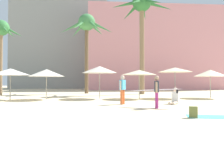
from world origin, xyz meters
TOP-DOWN VIEW (x-y plane):
  - ground at (0.00, 0.00)m, footprint 120.00×120.00m
  - hotel_pink at (8.90, 32.35)m, footprint 21.47×8.53m
  - hotel_tower_gray at (-7.12, 39.49)m, footprint 16.92×8.68m
  - palm_tree_far_left at (-9.72, 16.88)m, footprint 3.90×3.83m
  - palm_tree_left at (-1.78, 19.68)m, footprint 5.82×5.19m
  - palm_tree_center at (3.91, 17.87)m, footprint 6.42×5.99m
  - cafe_umbrella_0 at (-4.48, 11.59)m, footprint 2.64×2.64m
  - cafe_umbrella_1 at (8.17, 11.99)m, footprint 2.53×2.53m
  - cafe_umbrella_2 at (-0.58, 12.10)m, footprint 2.72×2.72m
  - cafe_umbrella_3 at (-6.96, 11.33)m, footprint 2.75×2.75m
  - cafe_umbrella_4 at (2.44, 11.81)m, footprint 2.68×2.68m
  - cafe_umbrella_5 at (5.36, 12.11)m, footprint 2.69×2.69m
  - beach_towel at (3.39, 2.64)m, footprint 1.93×1.35m
  - backpack at (2.62, 2.48)m, footprint 0.34×0.31m
  - person_far_left at (3.73, 7.62)m, footprint 0.85×0.95m
  - person_mid_left at (2.10, 5.69)m, footprint 2.60×1.47m
  - person_near_right at (0.64, 7.66)m, footprint 0.43×0.55m

SIDE VIEW (x-z plane):
  - ground at x=0.00m, z-range 0.00..0.00m
  - beach_towel at x=3.39m, z-range 0.00..0.01m
  - backpack at x=2.62m, z-range -0.01..0.41m
  - person_far_left at x=3.73m, z-range -0.14..0.82m
  - person_mid_left at x=2.10m, z-range 0.08..1.70m
  - person_near_right at x=0.64m, z-range 0.08..1.76m
  - cafe_umbrella_0 at x=-4.48m, z-range 0.84..3.05m
  - cafe_umbrella_1 at x=8.17m, z-range 0.85..3.09m
  - cafe_umbrella_3 at x=-6.96m, z-range 0.88..3.13m
  - cafe_umbrella_4 at x=2.44m, z-range 0.91..3.10m
  - cafe_umbrella_2 at x=-0.58m, z-range 0.98..3.47m
  - cafe_umbrella_5 at x=5.36m, z-range 1.02..3.44m
  - palm_tree_far_left at x=-9.72m, z-range 2.39..9.49m
  - hotel_pink at x=8.90m, z-range 0.00..12.96m
  - palm_tree_left at x=-1.78m, z-range 2.78..11.45m
  - palm_tree_center at x=3.91m, z-range 3.30..13.77m
  - hotel_tower_gray at x=-7.12m, z-range 0.00..27.78m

